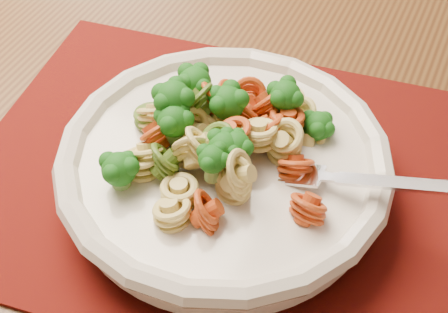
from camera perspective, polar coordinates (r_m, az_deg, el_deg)
The scene contains 5 objects.
dining_table at distance 0.67m, azimuth 5.25°, elevation 0.30°, with size 1.63×1.12×0.77m.
placemat at distance 0.52m, azimuth -0.37°, elevation -1.64°, with size 0.42×0.32×0.00m, color #571203.
pasta_bowl at distance 0.49m, azimuth 0.00°, elevation -0.78°, with size 0.26×0.26×0.05m.
pasta_broccoli_heap at distance 0.48m, azimuth 0.00°, elevation 0.49°, with size 0.22×0.22×0.06m, color tan, non-canonical shape.
fork at distance 0.47m, azimuth 7.51°, elevation -1.72°, with size 0.19×0.02×0.01m, color silver, non-canonical shape.
Camera 1 is at (0.90, -0.85, 1.17)m, focal length 50.00 mm.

